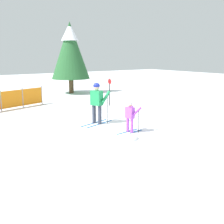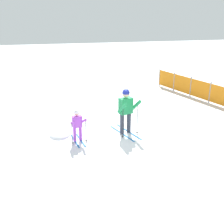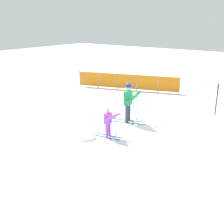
# 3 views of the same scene
# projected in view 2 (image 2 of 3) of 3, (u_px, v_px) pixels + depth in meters

# --- Properties ---
(ground_plane) EXTENTS (60.00, 60.00, 0.00)m
(ground_plane) POSITION_uv_depth(u_px,v_px,m) (122.00, 136.00, 10.14)
(ground_plane) COLOR white
(skier_adult) EXTENTS (1.61, 0.90, 1.68)m
(skier_adult) POSITION_uv_depth(u_px,v_px,m) (126.00, 108.00, 10.05)
(skier_adult) COLOR #1966B2
(skier_adult) RESTS_ON ground_plane
(skier_child) EXTENTS (1.11, 0.54, 1.16)m
(skier_child) POSITION_uv_depth(u_px,v_px,m) (77.00, 123.00, 9.52)
(skier_child) COLOR #1966B2
(skier_child) RESTS_ON ground_plane
(safety_fence) EXTENTS (6.09, 2.00, 1.05)m
(safety_fence) POSITION_uv_depth(u_px,v_px,m) (200.00, 89.00, 14.11)
(safety_fence) COLOR gray
(safety_fence) RESTS_ON ground_plane
(snow_mound) EXTENTS (0.89, 0.75, 0.35)m
(snow_mound) POSITION_uv_depth(u_px,v_px,m) (60.00, 135.00, 10.22)
(snow_mound) COLOR white
(snow_mound) RESTS_ON ground_plane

